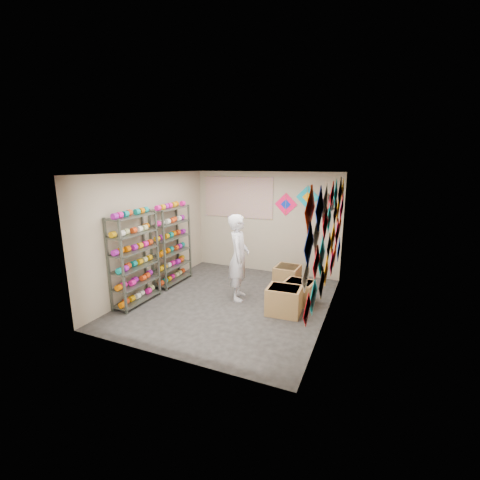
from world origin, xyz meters
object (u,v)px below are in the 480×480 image
at_px(shelf_rack_front, 135,260).
at_px(shelf_rack_back, 172,246).
at_px(carton_b, 299,292).
at_px(carton_a, 284,300).
at_px(shopkeeper, 239,257).
at_px(carton_c, 287,277).

height_order(shelf_rack_front, shelf_rack_back, same).
bearing_deg(shelf_rack_back, carton_b, 1.02).
bearing_deg(shelf_rack_back, shelf_rack_front, -90.00).
bearing_deg(carton_a, carton_b, 71.93).
bearing_deg(shelf_rack_front, shopkeeper, 29.93).
distance_m(carton_b, carton_c, 0.90).
height_order(shelf_rack_front, carton_c, shelf_rack_front).
distance_m(shelf_rack_front, carton_a, 3.16).
xyz_separation_m(shopkeeper, carton_c, (0.80, 1.04, -0.67)).
bearing_deg(shelf_rack_back, carton_c, 17.09).
relative_size(shelf_rack_front, carton_a, 2.92).
height_order(carton_a, carton_c, carton_a).
bearing_deg(carton_b, shelf_rack_front, -150.97).
bearing_deg(shopkeeper, carton_c, -54.64).
relative_size(carton_b, carton_c, 0.98).
xyz_separation_m(shelf_rack_front, carton_a, (3.00, 0.75, -0.68)).
xyz_separation_m(shelf_rack_front, carton_c, (2.68, 2.13, -0.69)).
distance_m(shelf_rack_front, carton_b, 3.51).
bearing_deg(shopkeeper, shelf_rack_front, 102.91).
distance_m(shelf_rack_front, carton_c, 3.49).
distance_m(shelf_rack_front, shelf_rack_back, 1.30).
bearing_deg(carton_a, shelf_rack_front, -169.23).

